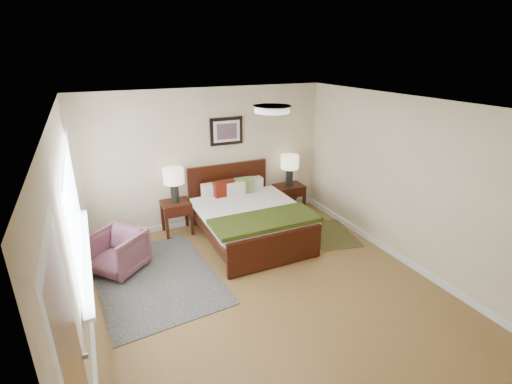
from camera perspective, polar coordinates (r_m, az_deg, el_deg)
floor at (r=5.25m, az=2.06°, el=-14.99°), size 5.00×5.00×0.00m
back_wall at (r=6.83m, az=-7.30°, el=5.19°), size 4.50×0.04×2.50m
front_wall at (r=2.97m, az=26.13°, el=-19.73°), size 4.50×0.04×2.50m
left_wall at (r=4.22m, az=-26.41°, el=-7.18°), size 0.04×5.00×2.50m
right_wall at (r=5.94m, az=22.01°, el=1.40°), size 0.04×5.00×2.50m
ceiling at (r=4.30m, az=2.50°, el=13.13°), size 4.50×5.00×0.02m
window at (r=4.81m, az=-26.00°, el=-2.08°), size 0.11×2.72×1.32m
ceil_fixture at (r=4.30m, az=2.49°, el=12.67°), size 0.44×0.44×0.08m
bed at (r=6.31m, az=-1.17°, el=-3.16°), size 1.68×2.03×1.09m
wall_art at (r=6.80m, az=-4.56°, el=9.31°), size 0.62×0.05×0.50m
nightstand_left at (r=6.69m, az=-12.14°, el=-2.54°), size 0.50×0.45×0.59m
nightstand_right at (r=7.51m, az=5.12°, el=-0.52°), size 0.57×0.43×0.56m
lamp_left at (r=6.51m, az=-12.55°, el=2.01°), size 0.35×0.35×0.61m
lamp_right at (r=7.31m, az=5.23°, el=4.25°), size 0.35×0.35×0.61m
armchair at (r=5.88m, az=-20.53°, el=-8.62°), size 0.97×0.96×0.63m
rug_persian at (r=5.68m, az=-15.09°, el=-12.66°), size 1.76×2.36×0.01m
rug_navy at (r=6.82m, az=11.47°, el=-6.35°), size 0.94×1.23×0.01m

